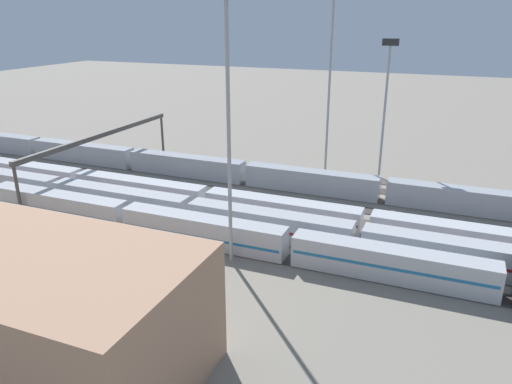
# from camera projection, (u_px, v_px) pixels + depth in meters

# --- Properties ---
(ground_plane) EXTENTS (400.00, 400.00, 0.00)m
(ground_plane) POSITION_uv_depth(u_px,v_px,m) (240.00, 199.00, 81.09)
(ground_plane) COLOR gray
(track_bed_0) EXTENTS (140.00, 2.80, 0.12)m
(track_bed_0) POSITION_uv_depth(u_px,v_px,m) (276.00, 169.00, 96.32)
(track_bed_0) COLOR #4C443D
(track_bed_0) RESTS_ON ground_plane
(track_bed_1) EXTENTS (140.00, 2.80, 0.12)m
(track_bed_1) POSITION_uv_depth(u_px,v_px,m) (267.00, 177.00, 91.96)
(track_bed_1) COLOR #3D3833
(track_bed_1) RESTS_ON ground_plane
(track_bed_2) EXTENTS (140.00, 2.80, 0.12)m
(track_bed_2) POSITION_uv_depth(u_px,v_px,m) (257.00, 185.00, 87.60)
(track_bed_2) COLOR #4C443D
(track_bed_2) RESTS_ON ground_plane
(track_bed_3) EXTENTS (140.00, 2.80, 0.12)m
(track_bed_3) POSITION_uv_depth(u_px,v_px,m) (246.00, 194.00, 83.25)
(track_bed_3) COLOR #3D3833
(track_bed_3) RESTS_ON ground_plane
(track_bed_4) EXTENTS (140.00, 2.80, 0.12)m
(track_bed_4) POSITION_uv_depth(u_px,v_px,m) (234.00, 204.00, 78.89)
(track_bed_4) COLOR #4C443D
(track_bed_4) RESTS_ON ground_plane
(track_bed_5) EXTENTS (140.00, 2.80, 0.12)m
(track_bed_5) POSITION_uv_depth(u_px,v_px,m) (220.00, 215.00, 74.54)
(track_bed_5) COLOR #4C443D
(track_bed_5) RESTS_ON ground_plane
(track_bed_6) EXTENTS (140.00, 2.80, 0.12)m
(track_bed_6) POSITION_uv_depth(u_px,v_px,m) (205.00, 227.00, 70.18)
(track_bed_6) COLOR #3D3833
(track_bed_6) RESTS_ON ground_plane
(track_bed_7) EXTENTS (140.00, 2.80, 0.12)m
(track_bed_7) POSITION_uv_depth(u_px,v_px,m) (187.00, 241.00, 65.82)
(track_bed_7) COLOR #3D3833
(track_bed_7) RESTS_ON ground_plane
(train_on_track_7) EXTENTS (90.60, 3.06, 4.40)m
(train_on_track_7) POSITION_uv_depth(u_px,v_px,m) (273.00, 243.00, 60.78)
(train_on_track_7) COLOR black
(train_on_track_7) RESTS_ON ground_plane
(train_on_track_5) EXTENTS (139.00, 3.06, 4.40)m
(train_on_track_5) POSITION_uv_depth(u_px,v_px,m) (194.00, 199.00, 75.40)
(train_on_track_5) COLOR black
(train_on_track_5) RESTS_ON ground_plane
(train_on_track_6) EXTENTS (139.00, 3.06, 4.40)m
(train_on_track_6) POSITION_uv_depth(u_px,v_px,m) (177.00, 210.00, 71.09)
(train_on_track_6) COLOR black
(train_on_track_6) RESTS_ON ground_plane
(train_on_track_2) EXTENTS (139.00, 3.00, 4.40)m
(train_on_track_2) POSITION_uv_depth(u_px,v_px,m) (239.00, 172.00, 88.16)
(train_on_track_2) COLOR #285193
(train_on_track_2) RESTS_ON ground_plane
(light_mast_0) EXTENTS (2.80, 0.70, 33.17)m
(light_mast_0) POSITION_uv_depth(u_px,v_px,m) (331.00, 62.00, 89.68)
(light_mast_0) COLOR #9EA0A5
(light_mast_0) RESTS_ON ground_plane
(light_mast_2) EXTENTS (2.80, 0.70, 24.87)m
(light_mast_2) POSITION_uv_depth(u_px,v_px,m) (386.00, 91.00, 86.76)
(light_mast_2) COLOR #9EA0A5
(light_mast_2) RESTS_ON ground_plane
(light_mast_3) EXTENTS (2.80, 0.70, 31.61)m
(light_mast_3) POSITION_uv_depth(u_px,v_px,m) (228.00, 101.00, 54.08)
(light_mast_3) COLOR #9EA0A5
(light_mast_3) RESTS_ON ground_plane
(signal_gantry) EXTENTS (0.70, 40.00, 8.80)m
(signal_gantry) POSITION_uv_depth(u_px,v_px,m) (102.00, 139.00, 88.03)
(signal_gantry) COLOR #4C4742
(signal_gantry) RESTS_ON ground_plane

